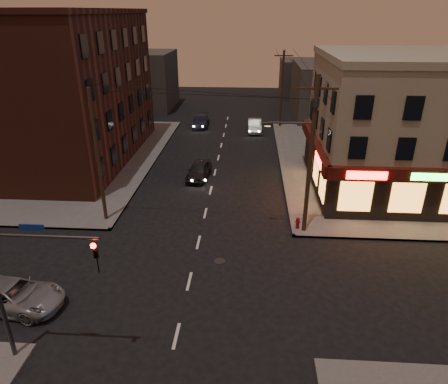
# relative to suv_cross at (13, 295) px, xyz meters

# --- Properties ---
(ground) EXTENTS (120.00, 120.00, 0.00)m
(ground) POSITION_rel_suv_cross_xyz_m (8.30, 2.57, -0.70)
(ground) COLOR black
(ground) RESTS_ON ground
(sidewalk_ne) EXTENTS (24.00, 28.00, 0.15)m
(sidewalk_ne) POSITION_rel_suv_cross_xyz_m (26.30, 21.57, -0.62)
(sidewalk_ne) COLOR #514F4C
(sidewalk_ne) RESTS_ON ground
(sidewalk_nw) EXTENTS (24.00, 28.00, 0.15)m
(sidewalk_nw) POSITION_rel_suv_cross_xyz_m (-9.70, 21.57, -0.62)
(sidewalk_nw) COLOR #514F4C
(sidewalk_nw) RESTS_ON ground
(pizza_building) EXTENTS (15.85, 12.85, 10.50)m
(pizza_building) POSITION_rel_suv_cross_xyz_m (24.23, 16.00, 4.65)
(pizza_building) COLOR gray
(pizza_building) RESTS_ON sidewalk_ne
(brick_apartment) EXTENTS (12.00, 20.00, 13.00)m
(brick_apartment) POSITION_rel_suv_cross_xyz_m (-6.20, 21.57, 5.95)
(brick_apartment) COLOR #4B2318
(brick_apartment) RESTS_ON sidewalk_nw
(bg_building_ne_a) EXTENTS (10.00, 12.00, 7.00)m
(bg_building_ne_a) POSITION_rel_suv_cross_xyz_m (22.30, 40.57, 2.80)
(bg_building_ne_a) COLOR #3F3D3A
(bg_building_ne_a) RESTS_ON ground
(bg_building_nw) EXTENTS (9.00, 10.00, 8.00)m
(bg_building_nw) POSITION_rel_suv_cross_xyz_m (-4.70, 44.57, 3.30)
(bg_building_nw) COLOR #3F3D3A
(bg_building_nw) RESTS_ON ground
(bg_building_ne_b) EXTENTS (8.00, 8.00, 6.00)m
(bg_building_ne_b) POSITION_rel_suv_cross_xyz_m (20.30, 54.57, 2.30)
(bg_building_ne_b) COLOR #3F3D3A
(bg_building_ne_b) RESTS_ON ground
(utility_pole_main) EXTENTS (4.20, 0.44, 10.00)m
(utility_pole_main) POSITION_rel_suv_cross_xyz_m (14.98, 8.37, 5.06)
(utility_pole_main) COLOR #382619
(utility_pole_main) RESTS_ON sidewalk_ne
(utility_pole_far) EXTENTS (0.26, 0.26, 9.00)m
(utility_pole_far) POSITION_rel_suv_cross_xyz_m (15.10, 34.57, 3.95)
(utility_pole_far) COLOR #382619
(utility_pole_far) RESTS_ON sidewalk_ne
(utility_pole_west) EXTENTS (0.24, 0.24, 9.00)m
(utility_pole_west) POSITION_rel_suv_cross_xyz_m (1.50, 9.07, 3.95)
(utility_pole_west) COLOR #382619
(utility_pole_west) RESTS_ON sidewalk_nw
(traffic_signal) EXTENTS (4.49, 0.32, 6.47)m
(traffic_signal) POSITION_rel_suv_cross_xyz_m (2.73, -3.03, 3.46)
(traffic_signal) COLOR #333538
(traffic_signal) RESTS_ON ground
(suv_cross) EXTENTS (5.27, 2.93, 1.39)m
(suv_cross) POSITION_rel_suv_cross_xyz_m (0.00, 0.00, 0.00)
(suv_cross) COLOR gray
(suv_cross) RESTS_ON ground
(sedan_near) EXTENTS (2.14, 4.36, 1.43)m
(sedan_near) POSITION_rel_suv_cross_xyz_m (7.04, 17.16, 0.02)
(sedan_near) COLOR black
(sedan_near) RESTS_ON ground
(sedan_mid) EXTENTS (1.67, 4.51, 1.48)m
(sedan_mid) POSITION_rel_suv_cross_xyz_m (11.93, 32.27, 0.04)
(sedan_mid) COLOR gray
(sedan_mid) RESTS_ON ground
(sedan_far) EXTENTS (2.03, 4.77, 1.37)m
(sedan_far) POSITION_rel_suv_cross_xyz_m (5.17, 34.10, -0.01)
(sedan_far) COLOR #1C2338
(sedan_far) RESTS_ON ground
(fire_hydrant) EXTENTS (0.36, 0.36, 0.80)m
(fire_hydrant) POSITION_rel_suv_cross_xyz_m (14.70, 8.57, -0.11)
(fire_hydrant) COLOR maroon
(fire_hydrant) RESTS_ON sidewalk_ne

